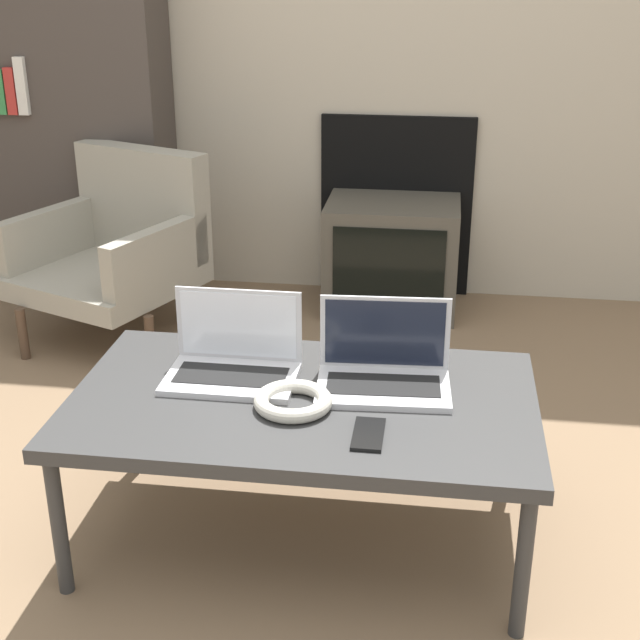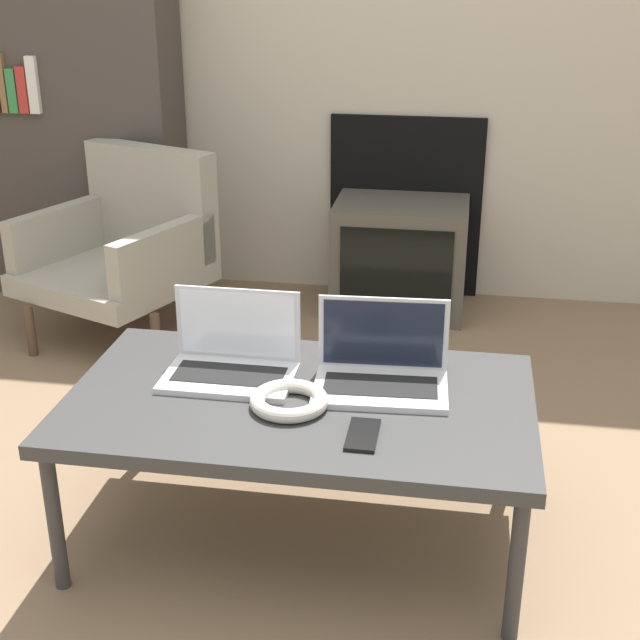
% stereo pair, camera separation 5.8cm
% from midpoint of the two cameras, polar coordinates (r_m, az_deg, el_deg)
% --- Properties ---
extents(ground_plane, '(14.00, 14.00, 0.00)m').
position_cam_midpoint_polar(ground_plane, '(2.13, -3.27, -18.63)').
color(ground_plane, '#7A6047').
extents(table, '(1.13, 0.66, 0.40)m').
position_cam_midpoint_polar(table, '(2.18, -1.87, -5.66)').
color(table, '#333333').
rests_on(table, ground_plane).
extents(laptop_left, '(0.33, 0.21, 0.21)m').
position_cam_midpoint_polar(laptop_left, '(2.26, -6.25, -2.47)').
color(laptop_left, silver).
rests_on(laptop_left, table).
extents(laptop_right, '(0.34, 0.23, 0.21)m').
position_cam_midpoint_polar(laptop_right, '(2.20, 3.36, -3.07)').
color(laptop_right, silver).
rests_on(laptop_right, table).
extents(headphones, '(0.19, 0.19, 0.04)m').
position_cam_midpoint_polar(headphones, '(2.11, -2.53, -5.20)').
color(headphones, beige).
rests_on(headphones, table).
extents(phone, '(0.07, 0.14, 0.01)m').
position_cam_midpoint_polar(phone, '(2.00, 2.28, -7.32)').
color(phone, black).
rests_on(phone, table).
extents(tv, '(0.54, 0.40, 0.46)m').
position_cam_midpoint_polar(tv, '(3.69, 4.16, 4.09)').
color(tv, '#4C473D').
rests_on(tv, ground_plane).
extents(armchair, '(0.76, 0.76, 0.70)m').
position_cam_midpoint_polar(armchair, '(3.53, -13.15, 4.82)').
color(armchair, gray).
rests_on(armchair, ground_plane).
extents(bookshelf, '(0.85, 0.32, 1.44)m').
position_cam_midpoint_polar(bookshelf, '(3.94, -16.33, 11.83)').
color(bookshelf, '#3F3833').
rests_on(bookshelf, ground_plane).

